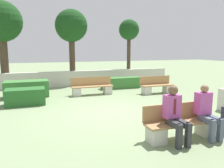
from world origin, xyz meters
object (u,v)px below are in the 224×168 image
object	(u,v)px
person_seated_woman	(206,109)
tree_center_left	(71,27)
bench_left_side	(92,88)
bench_right_side	(157,87)
tree_leftmost	(1,23)
person_seated_man	(175,112)
tree_center_right	(129,32)
bench_front	(181,125)

from	to	relation	value
person_seated_woman	tree_center_left	size ratio (longest dim) A/B	0.28
bench_left_side	bench_right_side	bearing A→B (deg)	-3.13
bench_right_side	person_seated_woman	size ratio (longest dim) A/B	1.28
bench_right_side	tree_leftmost	size ratio (longest dim) A/B	0.35
person_seated_man	tree_center_right	bearing A→B (deg)	71.97
bench_left_side	bench_right_side	xyz separation A→B (m)	(3.05, -0.75, -0.01)
tree_leftmost	tree_center_left	xyz separation A→B (m)	(3.83, 0.16, -0.08)
bench_front	tree_leftmost	bearing A→B (deg)	117.18
bench_front	bench_left_side	xyz separation A→B (m)	(-0.73, 5.70, 0.00)
tree_leftmost	tree_center_left	size ratio (longest dim) A/B	1.05
bench_right_side	person_seated_woman	bearing A→B (deg)	-105.01
bench_front	tree_leftmost	size ratio (longest dim) A/B	0.40
bench_right_side	tree_center_left	xyz separation A→B (m)	(-3.32, 4.61, 3.14)
person_seated_woman	tree_center_left	xyz separation A→B (m)	(-1.60, 9.70, 2.75)
person_seated_woman	tree_leftmost	size ratio (longest dim) A/B	0.27
bench_front	tree_center_right	size ratio (longest dim) A/B	0.46
bench_front	person_seated_man	bearing A→B (deg)	-155.62
bench_front	person_seated_woman	xyz separation A→B (m)	(0.60, -0.14, 0.38)
bench_left_side	tree_center_right	world-z (taller)	tree_center_right
bench_right_side	tree_center_right	world-z (taller)	tree_center_right
bench_front	bench_right_side	distance (m)	5.46
bench_left_side	tree_center_left	bearing A→B (deg)	104.68
person_seated_woman	tree_center_left	world-z (taller)	tree_center_left
bench_left_side	person_seated_man	size ratio (longest dim) A/B	1.49
bench_left_side	bench_front	bearing A→B (deg)	-71.94
person_seated_woman	tree_center_left	distance (m)	10.21
bench_right_side	bench_front	bearing A→B (deg)	-111.48
person_seated_man	tree_center_left	world-z (taller)	tree_center_left
bench_front	person_seated_man	xyz separation A→B (m)	(-0.30, -0.14, 0.41)
tree_leftmost	person_seated_man	bearing A→B (deg)	-64.61
bench_right_side	tree_center_right	xyz separation A→B (m)	(0.55, 4.65, 2.99)
tree_center_left	bench_front	bearing A→B (deg)	-84.02
bench_front	tree_center_left	xyz separation A→B (m)	(-1.00, 9.56, 3.13)
bench_front	person_seated_man	distance (m)	0.53
bench_left_side	bench_right_side	size ratio (longest dim) A/B	1.19
person_seated_woman	person_seated_man	bearing A→B (deg)	179.65
bench_front	person_seated_man	size ratio (longest dim) A/B	1.43
bench_left_side	person_seated_man	world-z (taller)	person_seated_man
bench_left_side	person_seated_woman	xyz separation A→B (m)	(1.34, -5.84, 0.38)
person_seated_woman	tree_center_left	bearing A→B (deg)	99.38
person_seated_man	person_seated_woman	distance (m)	0.90
tree_center_left	bench_right_side	bearing A→B (deg)	-54.27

